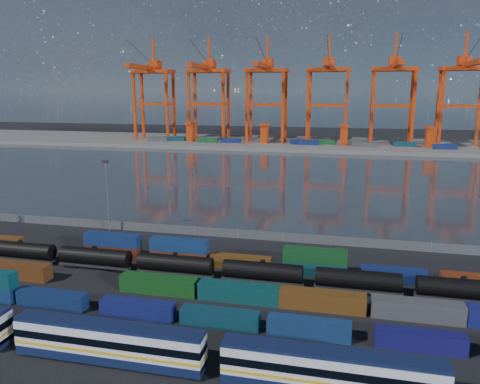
# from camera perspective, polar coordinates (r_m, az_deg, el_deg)

# --- Properties ---
(ground) EXTENTS (700.00, 700.00, 0.00)m
(ground) POSITION_cam_1_polar(r_m,az_deg,el_deg) (78.35, -5.10, -11.78)
(ground) COLOR black
(ground) RESTS_ON ground
(harbor_water) EXTENTS (700.00, 700.00, 0.00)m
(harbor_water) POSITION_cam_1_polar(r_m,az_deg,el_deg) (177.22, 5.52, 1.87)
(harbor_water) COLOR #272F39
(harbor_water) RESTS_ON ground
(far_quay) EXTENTS (700.00, 70.00, 2.00)m
(far_quay) POSITION_cam_1_polar(r_m,az_deg,el_deg) (280.47, 8.43, 5.84)
(far_quay) COLOR #514F4C
(far_quay) RESTS_ON ground
(distant_mountains) EXTENTS (2470.00, 1100.00, 520.00)m
(distant_mountains) POSITION_cam_1_polar(r_m,az_deg,el_deg) (1678.92, 15.20, 18.33)
(distant_mountains) COLOR #1E2630
(distant_mountains) RESTS_ON ground
(passenger_train) EXTENTS (75.71, 2.93, 5.02)m
(passenger_train) POSITION_cam_1_polar(r_m,az_deg,el_deg) (60.47, -15.72, -17.27)
(passenger_train) COLOR silver
(passenger_train) RESTS_ON ground
(container_row_south) EXTENTS (138.84, 2.24, 4.78)m
(container_row_south) POSITION_cam_1_polar(r_m,az_deg,el_deg) (74.09, -18.07, -12.36)
(container_row_south) COLOR #434749
(container_row_south) RESTS_ON ground
(container_row_mid) EXTENTS (141.41, 2.58, 2.75)m
(container_row_mid) POSITION_cam_1_polar(r_m,az_deg,el_deg) (73.46, 1.51, -12.26)
(container_row_mid) COLOR #474A4D
(container_row_mid) RESTS_ON ground
(container_row_north) EXTENTS (140.36, 2.27, 4.83)m
(container_row_north) POSITION_cam_1_polar(r_m,az_deg,el_deg) (88.53, -5.97, -7.67)
(container_row_north) COLOR navy
(container_row_north) RESTS_ON ground
(tanker_string) EXTENTS (122.35, 2.98, 4.26)m
(tanker_string) POSITION_cam_1_polar(r_m,az_deg,el_deg) (86.30, -12.75, -8.19)
(tanker_string) COLOR black
(tanker_string) RESTS_ON ground
(waterfront_fence) EXTENTS (160.12, 0.12, 2.20)m
(waterfront_fence) POSITION_cam_1_polar(r_m,az_deg,el_deg) (103.24, -0.25, -5.12)
(waterfront_fence) COLOR #595B5E
(waterfront_fence) RESTS_ON ground
(yard_light_mast) EXTENTS (1.60, 0.40, 16.60)m
(yard_light_mast) POSITION_cam_1_polar(r_m,az_deg,el_deg) (110.02, -15.89, -0.03)
(yard_light_mast) COLOR slate
(yard_light_mast) RESTS_ON ground
(gantry_cranes) EXTENTS (198.92, 45.92, 62.18)m
(gantry_cranes) POSITION_cam_1_polar(r_m,az_deg,el_deg) (272.94, 6.94, 13.52)
(gantry_cranes) COLOR red
(gantry_cranes) RESTS_ON ground
(quay_containers) EXTENTS (172.58, 10.99, 2.60)m
(quay_containers) POSITION_cam_1_polar(r_m,az_deg,el_deg) (266.99, 5.81, 6.09)
(quay_containers) COLOR navy
(quay_containers) RESTS_ON far_quay
(straddle_carriers) EXTENTS (140.00, 7.00, 11.10)m
(straddle_carriers) POSITION_cam_1_polar(r_m,az_deg,el_deg) (270.10, 7.76, 7.07)
(straddle_carriers) COLOR red
(straddle_carriers) RESTS_ON far_quay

